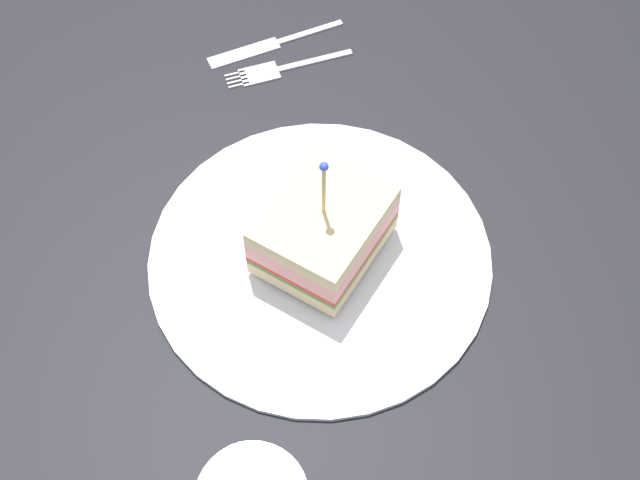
% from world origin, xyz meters
% --- Properties ---
extents(ground_plane, '(0.97, 0.97, 0.02)m').
position_xyz_m(ground_plane, '(0.00, 0.00, -0.01)').
color(ground_plane, black).
extents(plate, '(0.28, 0.28, 0.01)m').
position_xyz_m(plate, '(0.00, 0.00, 0.00)').
color(plate, white).
rests_on(plate, ground_plane).
extents(sandwich_half_center, '(0.10, 0.08, 0.11)m').
position_xyz_m(sandwich_half_center, '(-0.01, 0.00, 0.04)').
color(sandwich_half_center, beige).
rests_on(sandwich_half_center, plate).
extents(fork, '(0.10, 0.09, 0.00)m').
position_xyz_m(fork, '(-0.16, -0.14, 0.00)').
color(fork, silver).
rests_on(fork, ground_plane).
extents(knife, '(0.12, 0.09, 0.00)m').
position_xyz_m(knife, '(-0.18, -0.16, 0.00)').
color(knife, silver).
rests_on(knife, ground_plane).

